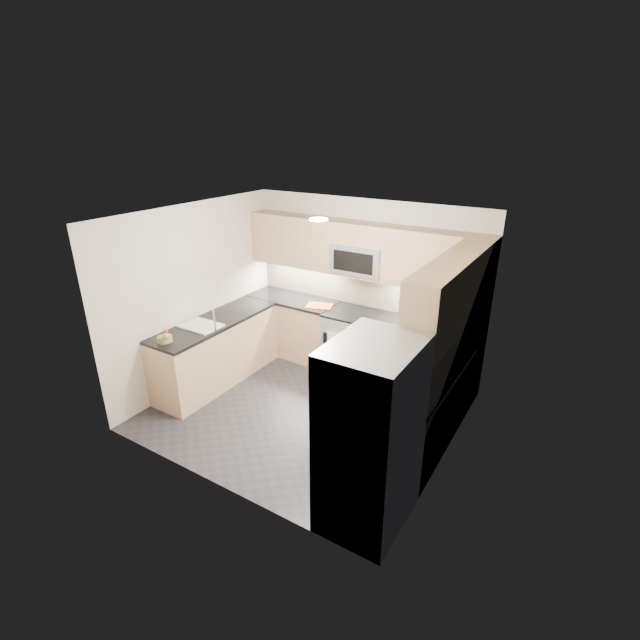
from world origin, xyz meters
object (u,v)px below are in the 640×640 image
Objects in this scene: fruit_basket at (165,339)px; gas_range at (353,343)px; cutting_board at (319,306)px; utensil_bowl at (456,331)px; microwave at (360,259)px; refrigerator at (371,436)px.

gas_range is at bearing 53.68° from fruit_basket.
fruit_basket is at bearing -115.98° from cutting_board.
utensil_bowl is 1.33× the size of fruit_basket.
microwave reaches higher than gas_range.
refrigerator is at bearing -90.85° from utensil_bowl.
refrigerator is 3.10m from cutting_board.
refrigerator is at bearing -6.26° from fruit_basket.
fruit_basket reaches higher than cutting_board.
utensil_bowl is 2.03m from cutting_board.
gas_range is 2.65m from fruit_basket.
fruit_basket is (-1.54, -2.10, 0.52)m from gas_range.
gas_range is 1.25m from microwave.
refrigerator is at bearing -49.84° from cutting_board.
microwave is 2.80m from fruit_basket.
cutting_board is (-2.03, -0.01, -0.07)m from utensil_bowl.
utensil_bowl is at bearing -6.64° from microwave.
microwave is at bearing 18.49° from cutting_board.
microwave is 2.02× the size of cutting_board.
cutting_board is 2.27m from fruit_basket.
refrigerator reaches higher than cutting_board.
refrigerator reaches higher than gas_range.
gas_range is at bearing 178.15° from utensil_bowl.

